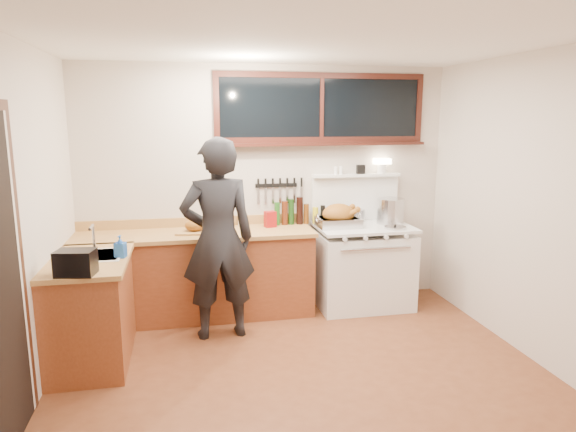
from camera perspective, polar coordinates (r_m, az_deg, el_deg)
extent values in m
cube|color=#5B2D18|center=(4.37, 1.67, -17.32)|extent=(4.00, 3.50, 0.02)
cube|color=beige|center=(5.64, -2.39, 3.25)|extent=(4.00, 0.05, 2.60)
cube|color=beige|center=(2.29, 12.20, -8.78)|extent=(4.00, 0.05, 2.60)
cube|color=beige|center=(3.98, -27.91, -1.34)|extent=(0.05, 3.50, 2.60)
cube|color=beige|center=(4.80, 26.02, 0.76)|extent=(0.05, 3.50, 2.60)
cube|color=white|center=(3.88, 1.90, 19.34)|extent=(4.00, 3.50, 0.05)
cube|color=brown|center=(5.44, -10.16, -6.61)|extent=(2.40, 0.60, 0.86)
cube|color=#AD7F44|center=(5.31, -10.32, -2.01)|extent=(2.44, 0.64, 0.04)
cube|color=#AD7F44|center=(5.59, -10.42, -0.64)|extent=(2.40, 0.03, 0.10)
sphere|color=#B78C38|center=(5.17, -21.35, -5.02)|extent=(0.03, 0.03, 0.03)
sphere|color=#B78C38|center=(5.11, -15.80, -4.87)|extent=(0.03, 0.03, 0.03)
sphere|color=#B78C38|center=(5.09, -10.17, -4.66)|extent=(0.03, 0.03, 0.03)
sphere|color=#B78C38|center=(5.13, -4.57, -4.42)|extent=(0.03, 0.03, 0.03)
sphere|color=#B78C38|center=(5.20, 0.37, -4.16)|extent=(0.03, 0.03, 0.03)
cube|color=brown|center=(4.73, -21.00, -9.94)|extent=(0.60, 1.05, 0.86)
cube|color=#AD7F44|center=(4.59, -21.27, -4.68)|extent=(0.64, 1.09, 0.04)
cube|color=white|center=(4.67, -20.96, -4.90)|extent=(0.45, 0.40, 0.14)
cube|color=white|center=(4.65, -21.02, -4.13)|extent=(0.50, 0.45, 0.01)
cylinder|color=silver|center=(4.80, -20.77, -2.25)|extent=(0.02, 0.02, 0.24)
cylinder|color=silver|center=(4.70, -21.01, -1.17)|extent=(0.02, 0.18, 0.02)
cube|color=white|center=(5.72, 8.29, -5.88)|extent=(1.00, 0.70, 0.82)
cube|color=white|center=(5.60, 8.43, -1.23)|extent=(1.02, 0.72, 0.03)
cube|color=white|center=(5.38, 9.54, -5.77)|extent=(0.88, 0.02, 0.46)
cylinder|color=silver|center=(5.30, 9.74, -3.59)|extent=(0.75, 0.02, 0.02)
cylinder|color=white|center=(5.17, 6.33, -2.60)|extent=(0.04, 0.03, 0.04)
cylinder|color=white|center=(5.24, 8.62, -2.47)|extent=(0.04, 0.03, 0.04)
cylinder|color=white|center=(5.32, 10.85, -2.35)|extent=(0.04, 0.03, 0.04)
cylinder|color=white|center=(5.41, 13.01, -2.22)|extent=(0.04, 0.03, 0.04)
cube|color=white|center=(5.85, 7.43, 1.96)|extent=(1.00, 0.05, 0.50)
cube|color=white|center=(5.78, 7.60, 4.51)|extent=(1.00, 0.12, 0.03)
cylinder|color=white|center=(5.88, 10.39, 5.19)|extent=(0.10, 0.10, 0.10)
cube|color=#FFE5B2|center=(5.87, 10.42, 6.00)|extent=(0.19, 0.09, 0.06)
cube|color=black|center=(5.79, 8.08, 5.16)|extent=(0.09, 0.05, 0.10)
cylinder|color=white|center=(5.72, 5.90, 5.08)|extent=(0.04, 0.04, 0.09)
cylinder|color=white|center=(5.70, 5.32, 5.08)|extent=(0.04, 0.04, 0.09)
cube|color=black|center=(5.67, 3.74, 11.90)|extent=(2.20, 0.01, 0.62)
cube|color=black|center=(5.68, 3.80, 15.33)|extent=(2.32, 0.04, 0.06)
cube|color=black|center=(5.67, 3.71, 8.46)|extent=(2.32, 0.04, 0.06)
cube|color=black|center=(5.48, -7.98, 11.85)|extent=(0.06, 0.04, 0.62)
cube|color=black|center=(6.06, 14.33, 11.53)|extent=(0.06, 0.04, 0.62)
cube|color=black|center=(5.66, 3.75, 11.90)|extent=(0.04, 0.04, 0.62)
cube|color=black|center=(5.63, 3.83, 7.98)|extent=(2.32, 0.13, 0.03)
cube|color=black|center=(3.97, -27.32, -5.05)|extent=(0.01, 0.07, 2.10)
cube|color=black|center=(5.61, -1.32, 3.43)|extent=(0.46, 0.02, 0.04)
cube|color=silver|center=(5.58, -3.31, 2.23)|extent=(0.02, 0.00, 0.18)
cube|color=black|center=(5.56, -3.32, 3.66)|extent=(0.02, 0.02, 0.10)
cube|color=silver|center=(5.59, -2.50, 2.26)|extent=(0.02, 0.00, 0.18)
cube|color=black|center=(5.57, -2.51, 3.68)|extent=(0.02, 0.02, 0.10)
cube|color=silver|center=(5.61, -1.69, 2.28)|extent=(0.02, 0.00, 0.18)
cube|color=black|center=(5.59, -1.70, 3.70)|extent=(0.02, 0.02, 0.10)
cube|color=silver|center=(5.62, -0.89, 2.31)|extent=(0.03, 0.00, 0.18)
cube|color=black|center=(5.60, -0.89, 3.73)|extent=(0.02, 0.02, 0.10)
cube|color=silver|center=(5.64, -0.09, 2.33)|extent=(0.03, 0.00, 0.18)
cube|color=black|center=(5.62, -0.09, 3.75)|extent=(0.02, 0.02, 0.10)
cube|color=silver|center=(5.65, 0.71, 2.36)|extent=(0.03, 0.00, 0.18)
cube|color=black|center=(5.63, 0.71, 3.77)|extent=(0.02, 0.02, 0.10)
cube|color=silver|center=(5.67, 1.50, 2.38)|extent=(0.03, 0.00, 0.18)
cube|color=black|center=(5.65, 1.51, 3.79)|extent=(0.02, 0.02, 0.10)
imported|color=black|center=(4.79, -7.79, -2.59)|extent=(0.73, 0.51, 1.89)
imported|color=#2055A3|center=(4.51, -18.14, -3.24)|extent=(0.10, 0.11, 0.19)
cube|color=black|center=(4.14, -22.53, -4.81)|extent=(0.30, 0.23, 0.19)
cube|color=#AD7F44|center=(5.29, -10.27, -1.73)|extent=(0.41, 0.32, 0.02)
ellipsoid|color=#90581A|center=(5.28, -10.30, -1.05)|extent=(0.22, 0.17, 0.12)
sphere|color=#90581A|center=(5.32, -9.30, -0.64)|extent=(0.05, 0.05, 0.05)
sphere|color=#90581A|center=(5.23, -9.26, -0.84)|extent=(0.05, 0.05, 0.05)
cube|color=silver|center=(5.50, 5.61, -0.68)|extent=(0.45, 0.34, 0.10)
cube|color=#3F3F42|center=(5.50, 5.62, -0.33)|extent=(0.40, 0.29, 0.03)
torus|color=silver|center=(5.43, 3.28, -0.27)|extent=(0.02, 0.10, 0.10)
torus|color=silver|center=(5.57, 7.90, -0.08)|extent=(0.02, 0.10, 0.10)
ellipsoid|color=#90581A|center=(5.49, 5.63, 0.24)|extent=(0.35, 0.27, 0.22)
cylinder|color=#90581A|center=(5.44, 7.08, 0.33)|extent=(0.12, 0.06, 0.10)
sphere|color=#90581A|center=(5.45, 7.73, 0.71)|extent=(0.07, 0.07, 0.07)
cylinder|color=#90581A|center=(5.60, 6.54, 0.64)|extent=(0.12, 0.06, 0.10)
sphere|color=#90581A|center=(5.61, 7.17, 1.02)|extent=(0.07, 0.07, 0.07)
cylinder|color=silver|center=(5.75, 11.31, 0.56)|extent=(0.32, 0.32, 0.28)
cylinder|color=silver|center=(5.81, 7.65, 0.07)|extent=(0.22, 0.22, 0.14)
cylinder|color=black|center=(5.90, 7.01, 0.81)|extent=(0.06, 0.18, 0.02)
cylinder|color=silver|center=(5.52, 11.82, -1.24)|extent=(0.30, 0.30, 0.02)
sphere|color=black|center=(5.51, 11.83, -1.06)|extent=(0.03, 0.03, 0.03)
cube|color=maroon|center=(5.46, -1.99, -0.36)|extent=(0.13, 0.11, 0.17)
cylinder|color=white|center=(5.54, -5.15, -0.27)|extent=(0.09, 0.09, 0.16)
cylinder|color=black|center=(5.55, -1.22, 0.27)|extent=(0.06, 0.06, 0.25)
cylinder|color=black|center=(5.57, -0.36, 0.35)|extent=(0.07, 0.07, 0.26)
cylinder|color=black|center=(5.58, 0.36, 0.48)|extent=(0.06, 0.06, 0.28)
cylinder|color=black|center=(5.60, 1.31, 0.61)|extent=(0.07, 0.07, 0.30)
cylinder|color=black|center=(5.62, 2.05, 0.24)|extent=(0.06, 0.06, 0.22)
cylinder|color=black|center=(5.65, 3.06, 0.08)|extent=(0.06, 0.06, 0.18)
cylinder|color=black|center=(5.67, 3.88, 0.21)|extent=(0.05, 0.05, 0.20)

